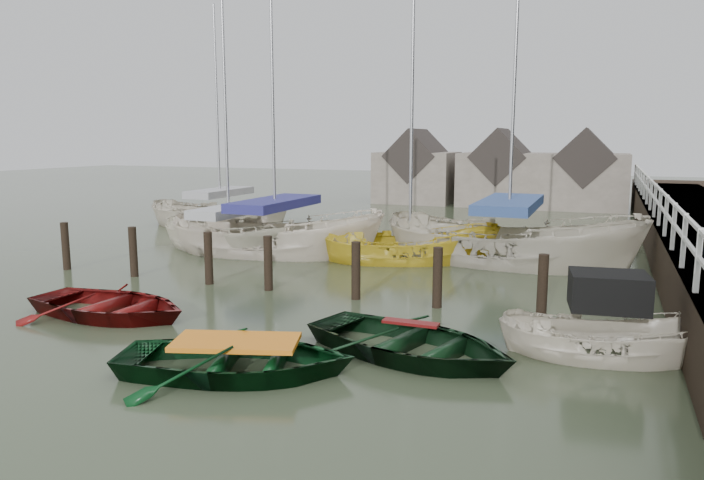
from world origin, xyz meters
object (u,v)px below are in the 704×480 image
at_px(sailboat_c, 410,260).
at_px(sailboat_d, 507,261).
at_px(motorboat, 605,351).
at_px(sailboat_e, 221,225).
at_px(rowboat_red, 111,316).
at_px(sailboat_b, 276,252).
at_px(rowboat_dkgreen, 410,357).
at_px(sailboat_a, 230,249).
at_px(rowboat_green, 237,374).

relative_size(sailboat_c, sailboat_d, 0.71).
relative_size(motorboat, sailboat_e, 0.36).
xyz_separation_m(motorboat, sailboat_e, (-15.74, 11.57, -0.06)).
relative_size(rowboat_red, sailboat_d, 0.28).
xyz_separation_m(sailboat_b, sailboat_d, (7.44, 1.34, 0.00)).
xyz_separation_m(rowboat_dkgreen, sailboat_d, (0.33, 9.29, 0.06)).
bearing_deg(sailboat_b, sailboat_a, 86.67).
bearing_deg(sailboat_d, sailboat_e, 81.41).
relative_size(sailboat_b, sailboat_c, 1.16).
relative_size(rowboat_red, sailboat_b, 0.34).
bearing_deg(sailboat_a, rowboat_red, -149.52).
bearing_deg(sailboat_e, sailboat_c, -123.16).
distance_m(rowboat_red, rowboat_green, 4.77).
height_order(rowboat_dkgreen, sailboat_c, sailboat_c).
height_order(rowboat_red, motorboat, motorboat).
bearing_deg(sailboat_a, sailboat_e, 52.33).
bearing_deg(sailboat_c, sailboat_a, 74.46).
height_order(sailboat_b, sailboat_c, sailboat_b).
xyz_separation_m(rowboat_dkgreen, sailboat_c, (-2.58, 8.44, 0.01)).
distance_m(rowboat_red, sailboat_d, 11.70).
height_order(rowboat_dkgreen, sailboat_d, sailboat_d).
bearing_deg(sailboat_b, sailboat_c, -92.53).
bearing_deg(sailboat_d, rowboat_dkgreen, -175.28).
bearing_deg(rowboat_red, rowboat_dkgreen, -88.05).
xyz_separation_m(rowboat_green, rowboat_dkgreen, (2.39, 1.89, 0.00)).
relative_size(motorboat, sailboat_d, 0.28).
distance_m(rowboat_green, motorboat, 6.40).
relative_size(rowboat_red, rowboat_green, 0.99).
bearing_deg(rowboat_dkgreen, rowboat_green, 144.57).
bearing_deg(rowboat_dkgreen, sailboat_d, 14.19).
distance_m(rowboat_red, sailboat_e, 14.07).
relative_size(motorboat, sailboat_b, 0.34).
height_order(motorboat, sailboat_e, sailboat_e).
bearing_deg(sailboat_a, sailboat_c, -68.21).
bearing_deg(rowboat_red, sailboat_b, 4.22).
bearing_deg(rowboat_dkgreen, rowboat_red, 106.37).
relative_size(rowboat_green, sailboat_c, 0.40).
height_order(rowboat_green, sailboat_a, sailboat_a).
bearing_deg(rowboat_red, motorboat, -81.01).
bearing_deg(sailboat_b, motorboat, -131.78).
bearing_deg(rowboat_dkgreen, sailboat_e, 60.60).
bearing_deg(sailboat_d, rowboat_green, 173.08).
relative_size(sailboat_a, sailboat_c, 1.23).
bearing_deg(sailboat_d, rowboat_red, 149.39).
distance_m(sailboat_a, sailboat_c, 6.28).
height_order(rowboat_green, rowboat_dkgreen, rowboat_dkgreen).
distance_m(rowboat_red, rowboat_dkgreen, 6.77).
height_order(rowboat_green, sailboat_b, sailboat_b).
distance_m(rowboat_green, sailboat_b, 10.91).
xyz_separation_m(rowboat_green, sailboat_a, (-6.43, 9.68, 0.07)).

